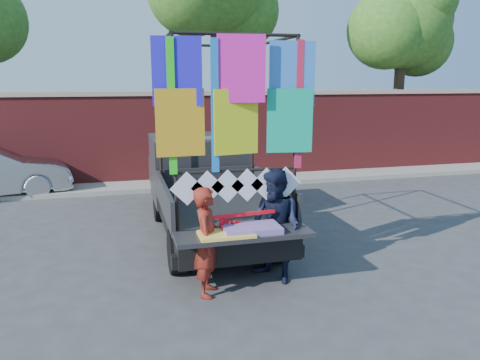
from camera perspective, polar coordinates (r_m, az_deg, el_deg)
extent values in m
plane|color=#38383A|center=(7.44, 2.97, -11.10)|extent=(90.00, 90.00, 0.00)
cube|color=maroon|center=(13.78, -5.83, 5.07)|extent=(30.00, 0.35, 2.50)
cube|color=tan|center=(13.68, -5.95, 10.48)|extent=(30.00, 0.45, 0.12)
cube|color=gray|center=(13.30, -5.25, -0.39)|extent=(30.00, 1.20, 0.12)
cylinder|color=#38281C|center=(15.03, -2.84, 11.36)|extent=(0.36, 0.36, 5.46)
sphere|color=#2D5D1A|center=(15.77, 0.15, 19.94)|extent=(2.40, 2.40, 2.40)
cylinder|color=#38281C|center=(17.58, 18.69, 9.38)|extent=(0.36, 0.36, 4.55)
sphere|color=#2D5D1A|center=(17.67, 19.29, 17.81)|extent=(3.20, 3.20, 3.20)
sphere|color=#2D5D1A|center=(18.44, 20.85, 15.41)|extent=(2.40, 2.40, 2.40)
sphere|color=#2D5D1A|center=(16.96, 17.45, 17.09)|extent=(2.60, 2.60, 2.60)
cylinder|color=black|center=(10.05, -9.76, -2.93)|extent=(0.23, 0.70, 0.70)
cylinder|color=black|center=(7.34, -7.74, -8.61)|extent=(0.23, 0.70, 0.70)
cylinder|color=black|center=(10.31, -0.57, -2.37)|extent=(0.23, 0.70, 0.70)
cylinder|color=black|center=(7.69, 4.69, -7.55)|extent=(0.23, 0.70, 0.70)
cube|color=black|center=(8.70, -3.47, -3.94)|extent=(1.80, 4.45, 0.32)
cube|color=black|center=(7.87, -2.37, -3.42)|extent=(1.91, 2.44, 0.11)
cube|color=black|center=(7.67, -9.21, -2.17)|extent=(0.06, 2.44, 0.48)
cube|color=black|center=(8.05, 4.12, -1.36)|extent=(0.06, 2.44, 0.48)
cube|color=black|center=(8.95, -4.02, 0.02)|extent=(1.91, 0.06, 0.48)
cube|color=black|center=(9.93, -5.13, 1.53)|extent=(1.91, 1.70, 1.33)
cube|color=#8C9EAD|center=(9.40, -4.69, 3.55)|extent=(1.70, 0.06, 0.58)
cube|color=#8C9EAD|center=(10.67, -5.87, 3.41)|extent=(1.70, 0.11, 0.74)
cube|color=black|center=(11.11, -6.11, 1.26)|extent=(1.86, 0.95, 0.58)
cube|color=black|center=(6.48, 0.46, -6.65)|extent=(1.91, 0.58, 0.06)
cube|color=black|center=(6.84, -0.09, -9.21)|extent=(1.96, 0.16, 0.19)
cylinder|color=black|center=(6.38, -8.00, 5.44)|extent=(0.05, 0.05, 2.65)
cylinder|color=black|center=(8.58, -9.78, 7.09)|extent=(0.05, 0.05, 2.65)
cylinder|color=black|center=(6.80, 6.78, 5.89)|extent=(0.05, 0.05, 2.65)
cylinder|color=black|center=(8.90, 1.52, 7.43)|extent=(0.05, 0.05, 2.65)
cylinder|color=black|center=(6.52, -0.39, 17.37)|extent=(1.80, 0.05, 0.05)
cylinder|color=black|center=(8.69, -4.16, 16.04)|extent=(1.80, 0.05, 0.05)
cylinder|color=black|center=(7.46, -9.37, 16.55)|extent=(0.05, 2.28, 0.05)
cylinder|color=black|center=(7.83, 3.94, 16.47)|extent=(0.05, 2.28, 0.05)
cylinder|color=black|center=(6.62, -0.37, 1.15)|extent=(1.80, 0.04, 0.04)
cube|color=#1E17CF|center=(6.32, -7.52, 13.10)|extent=(0.66, 0.02, 0.90)
cube|color=#DE18A1|center=(6.43, -0.24, 13.18)|extent=(0.66, 0.02, 0.90)
cube|color=blue|center=(6.71, 6.43, 13.07)|extent=(0.66, 0.02, 0.90)
cube|color=gold|center=(6.31, -7.30, 6.84)|extent=(0.66, 0.02, 0.90)
cube|color=yellow|center=(6.50, -0.33, 7.09)|extent=(0.66, 0.02, 0.90)
cube|color=#0BA27C|center=(6.70, 6.42, 7.17)|extent=(0.66, 0.02, 0.90)
cube|color=#23D51A|center=(6.30, -8.34, 8.74)|extent=(0.11, 0.01, 1.80)
cube|color=#C62144|center=(6.74, 7.25, 8.99)|extent=(0.11, 0.01, 1.80)
cube|color=blue|center=(6.39, -3.08, 8.89)|extent=(0.11, 0.01, 1.80)
cube|color=white|center=(6.49, -6.47, -1.05)|extent=(0.48, 0.01, 0.48)
cube|color=white|center=(6.54, -3.97, -0.91)|extent=(0.48, 0.01, 0.48)
cube|color=white|center=(6.60, -1.51, -0.77)|extent=(0.48, 0.01, 0.48)
cube|color=white|center=(6.67, 0.90, -0.63)|extent=(0.48, 0.01, 0.48)
cube|color=white|center=(6.75, 3.26, -0.49)|extent=(0.48, 0.01, 0.48)
cube|color=white|center=(6.84, 5.56, -0.35)|extent=(0.48, 0.01, 0.48)
cube|color=#D93063|center=(6.48, 1.37, -5.96)|extent=(0.80, 0.48, 0.08)
cube|color=#FBD24F|center=(6.33, -1.70, -6.60)|extent=(0.74, 0.42, 0.04)
imported|color=maroon|center=(6.46, -4.02, -7.51)|extent=(0.51, 0.64, 1.53)
imported|color=#131931|center=(6.88, 4.37, -5.60)|extent=(0.97, 1.03, 1.68)
cube|color=red|center=(6.57, 0.32, -4.22)|extent=(0.98, 0.15, 0.04)
cube|color=red|center=(6.58, -2.28, -7.06)|extent=(0.06, 0.02, 0.57)
cube|color=red|center=(6.60, -1.57, -7.17)|extent=(0.06, 0.02, 0.57)
cube|color=red|center=(6.62, -0.86, -7.27)|extent=(0.06, 0.02, 0.57)
cube|color=red|center=(6.65, -0.16, -7.37)|extent=(0.06, 0.02, 0.57)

